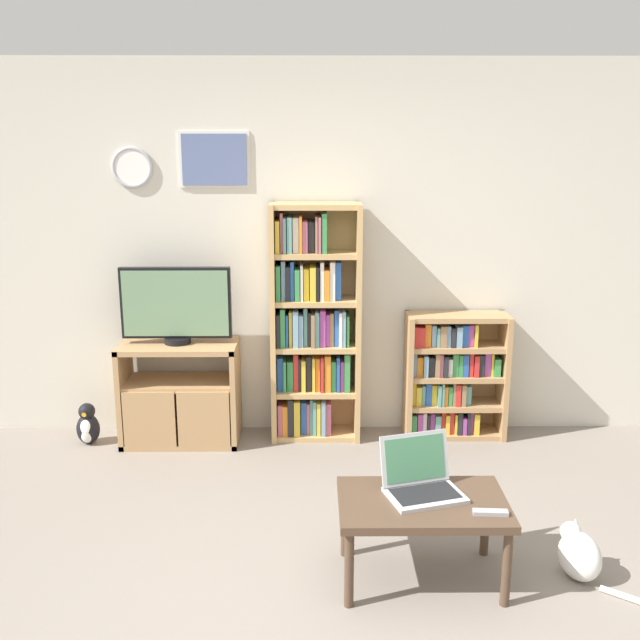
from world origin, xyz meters
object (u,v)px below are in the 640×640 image
at_px(television, 176,305).
at_px(bookshelf_short, 451,376).
at_px(bookshelf_tall, 312,327).
at_px(laptop, 421,480).
at_px(penguin_figurine, 88,426).
at_px(tv_stand, 180,393).
at_px(cat, 578,554).
at_px(remote_near_laptop, 490,512).
at_px(coffee_table, 423,510).

bearing_deg(television, bookshelf_short, 2.44).
height_order(bookshelf_tall, laptop, bookshelf_tall).
bearing_deg(penguin_figurine, television, 6.02).
distance_m(tv_stand, laptop, 2.16).
bearing_deg(penguin_figurine, bookshelf_short, 3.34).
relative_size(cat, penguin_figurine, 1.25).
bearing_deg(remote_near_laptop, television, -133.08).
distance_m(bookshelf_tall, laptop, 1.81).
xyz_separation_m(bookshelf_short, laptop, (-0.45, -1.71, 0.04)).
bearing_deg(remote_near_laptop, bookshelf_short, 178.83).
xyz_separation_m(tv_stand, bookshelf_short, (1.90, 0.11, 0.09)).
relative_size(bookshelf_tall, penguin_figurine, 5.59).
relative_size(coffee_table, penguin_figurine, 2.71).
distance_m(coffee_table, laptop, 0.14).
distance_m(bookshelf_tall, bookshelf_short, 1.04).
distance_m(television, remote_near_laptop, 2.59).
bearing_deg(coffee_table, tv_stand, 130.61).
relative_size(coffee_table, remote_near_laptop, 4.93).
relative_size(bookshelf_tall, cat, 4.48).
bearing_deg(bookshelf_tall, laptop, -72.85).
bearing_deg(bookshelf_short, bookshelf_tall, -179.65).
distance_m(tv_stand, bookshelf_tall, 1.03).
bearing_deg(cat, laptop, 142.25).
bearing_deg(laptop, coffee_table, -105.70).
bearing_deg(remote_near_laptop, coffee_table, -112.05).
distance_m(tv_stand, coffee_table, 2.22).
relative_size(bookshelf_short, coffee_table, 1.11).
height_order(bookshelf_short, cat, bookshelf_short).
bearing_deg(tv_stand, television, 96.98).
bearing_deg(penguin_figurine, remote_near_laptop, -36.83).
relative_size(tv_stand, coffee_table, 1.01).
bearing_deg(remote_near_laptop, penguin_figurine, -123.12).
height_order(television, remote_near_laptop, television).
distance_m(bookshelf_tall, coffee_table, 1.91).
bearing_deg(cat, coffee_table, 148.18).
bearing_deg(bookshelf_tall, bookshelf_short, 0.35).
relative_size(bookshelf_short, remote_near_laptop, 5.49).
xyz_separation_m(television, bookshelf_short, (1.90, 0.08, -0.54)).
bearing_deg(television, cat, -37.74).
relative_size(bookshelf_short, laptop, 2.12).
distance_m(tv_stand, bookshelf_short, 1.90).
relative_size(bookshelf_tall, laptop, 3.94).
xyz_separation_m(bookshelf_tall, laptop, (0.53, -1.70, -0.32)).
xyz_separation_m(coffee_table, laptop, (-0.00, 0.08, 0.12)).
bearing_deg(bookshelf_tall, coffee_table, -73.54).
distance_m(laptop, remote_near_laptop, 0.37).
xyz_separation_m(bookshelf_tall, cat, (1.29, -1.79, -0.67)).
height_order(bookshelf_tall, bookshelf_short, bookshelf_tall).
relative_size(laptop, remote_near_laptop, 2.59).
xyz_separation_m(bookshelf_tall, penguin_figurine, (-1.56, -0.14, -0.67)).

